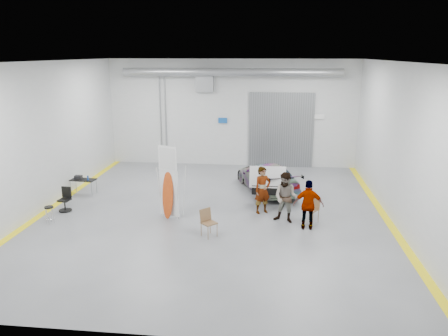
# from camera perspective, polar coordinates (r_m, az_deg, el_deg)

# --- Properties ---
(ground) EXTENTS (16.00, 16.00, 0.00)m
(ground) POSITION_cam_1_polar(r_m,az_deg,el_deg) (17.81, -1.44, -5.94)
(ground) COLOR slate
(ground) RESTS_ON ground
(room_shell) EXTENTS (14.02, 16.18, 6.01)m
(room_shell) POSITION_cam_1_polar(r_m,az_deg,el_deg) (18.96, 0.11, 8.06)
(room_shell) COLOR silver
(room_shell) RESTS_ON ground
(sedan_car) EXTENTS (3.42, 4.86, 1.31)m
(sedan_car) POSITION_cam_1_polar(r_m,az_deg,el_deg) (20.61, 5.68, -1.19)
(sedan_car) COLOR silver
(sedan_car) RESTS_ON ground
(person_a) EXTENTS (0.84, 0.75, 1.93)m
(person_a) POSITION_cam_1_polar(r_m,az_deg,el_deg) (17.63, 5.06, -2.88)
(person_a) COLOR #90724E
(person_a) RESTS_ON ground
(person_b) EXTENTS (1.15, 1.01, 1.96)m
(person_b) POSITION_cam_1_polar(r_m,az_deg,el_deg) (16.78, 8.10, -3.85)
(person_b) COLOR slate
(person_b) RESTS_ON ground
(person_c) EXTENTS (1.12, 0.52, 1.88)m
(person_c) POSITION_cam_1_polar(r_m,az_deg,el_deg) (16.26, 10.98, -4.75)
(person_c) COLOR #A86F38
(person_c) RESTS_ON ground
(surfboard_display) EXTENTS (0.82, 0.47, 3.07)m
(surfboard_display) POSITION_cam_1_polar(r_m,az_deg,el_deg) (17.01, -7.02, -2.63)
(surfboard_display) COLOR white
(surfboard_display) RESTS_ON ground
(folding_chair_near) EXTENTS (0.65, 0.74, 0.99)m
(folding_chair_near) POSITION_cam_1_polar(r_m,az_deg,el_deg) (15.58, -1.95, -7.85)
(folding_chair_near) COLOR brown
(folding_chair_near) RESTS_ON ground
(folding_chair_far) EXTENTS (0.63, 0.70, 0.97)m
(folding_chair_far) POSITION_cam_1_polar(r_m,az_deg,el_deg) (17.20, 11.32, -5.93)
(folding_chair_far) COLOR brown
(folding_chair_far) RESTS_ON ground
(shop_stool) EXTENTS (0.35, 0.35, 0.68)m
(shop_stool) POSITION_cam_1_polar(r_m,az_deg,el_deg) (17.93, -21.82, -5.75)
(shop_stool) COLOR black
(shop_stool) RESTS_ON ground
(work_table) EXTENTS (1.17, 0.66, 0.92)m
(work_table) POSITION_cam_1_polar(r_m,az_deg,el_deg) (20.98, -18.07, -1.41)
(work_table) COLOR gray
(work_table) RESTS_ON ground
(office_chair) EXTENTS (0.52, 0.52, 0.97)m
(office_chair) POSITION_cam_1_polar(r_m,az_deg,el_deg) (19.11, -20.03, -4.04)
(office_chair) COLOR black
(office_chair) RESTS_ON ground
(trunk_lid) EXTENTS (1.52, 0.92, 0.04)m
(trunk_lid) POSITION_cam_1_polar(r_m,az_deg,el_deg) (18.50, 5.65, -0.89)
(trunk_lid) COLOR silver
(trunk_lid) RESTS_ON sedan_car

